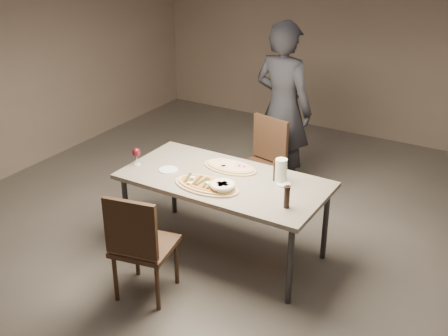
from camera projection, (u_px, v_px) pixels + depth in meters
The scene contains 14 objects.
room at pixel (224, 107), 4.59m from camera, with size 7.00×7.00×7.00m.
dining_table at pixel (224, 184), 4.89m from camera, with size 1.80×0.90×0.75m.
zucchini_pizza at pixel (207, 185), 4.71m from camera, with size 0.60×0.33×0.05m.
ham_pizza at pixel (230, 167), 5.05m from camera, with size 0.51×0.28×0.04m.
bread_basket at pixel (222, 186), 4.62m from camera, with size 0.22×0.22×0.08m.
oil_dish at pixel (283, 184), 4.75m from camera, with size 0.12×0.12×0.01m.
pepper_mill_left at pixel (276, 171), 4.79m from camera, with size 0.05×0.05×0.20m.
pepper_mill_right at pixel (287, 197), 4.36m from camera, with size 0.05×0.05×0.20m.
carafe at pixel (281, 171), 4.76m from camera, with size 0.10×0.10×0.21m.
wine_glass at pixel (136, 153), 5.08m from camera, with size 0.07×0.07×0.16m.
side_plate at pixel (168, 170), 5.01m from camera, with size 0.17×0.17×0.01m.
chair_near at pixel (139, 242), 4.35m from camera, with size 0.53×0.53×0.95m.
chair_far at pixel (263, 158), 5.80m from camera, with size 0.53×0.53×0.94m.
diner at pixel (283, 109), 5.97m from camera, with size 0.68×0.45×1.87m, color black.
Camera 1 is at (2.24, -3.75, 2.89)m, focal length 45.00 mm.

